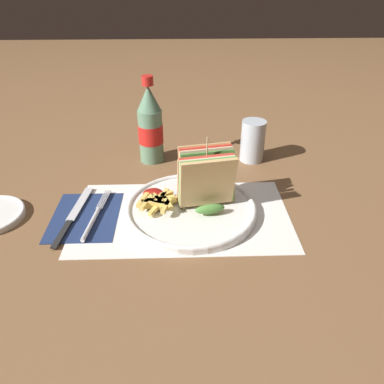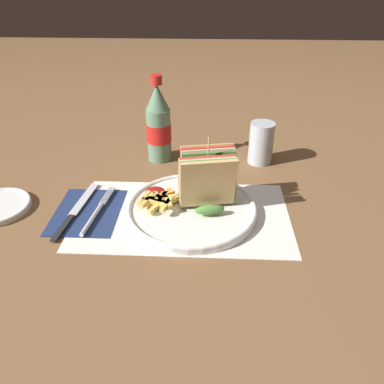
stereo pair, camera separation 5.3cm
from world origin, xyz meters
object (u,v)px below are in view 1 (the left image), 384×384
club_sandwich (208,179)px  glass_near (254,144)px  knife (74,215)px  coke_bottle_near (151,126)px  plate_main (192,209)px  fork (95,218)px

club_sandwich → glass_near: size_ratio=1.38×
knife → glass_near: glass_near is taller
glass_near → coke_bottle_near: bearing=178.6°
coke_bottle_near → glass_near: bearing=-1.4°
plate_main → club_sandwich: (0.03, 0.02, 0.06)m
knife → coke_bottle_near: (0.15, 0.26, 0.09)m
plate_main → knife: bearing=-177.4°
club_sandwich → glass_near: club_sandwich is taller
club_sandwich → plate_main: bearing=-153.0°
plate_main → knife: size_ratio=1.30×
knife → glass_near: bearing=38.0°
plate_main → knife: plate_main is taller
club_sandwich → fork: club_sandwich is taller
club_sandwich → coke_bottle_near: bearing=119.2°
knife → coke_bottle_near: size_ratio=0.96×
knife → plate_main: bearing=9.3°
knife → coke_bottle_near: coke_bottle_near is taller
plate_main → coke_bottle_near: (-0.10, 0.25, 0.09)m
knife → glass_near: (0.42, 0.26, 0.04)m
fork → coke_bottle_near: 0.31m
club_sandwich → glass_near: bearing=58.8°
plate_main → fork: plate_main is taller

